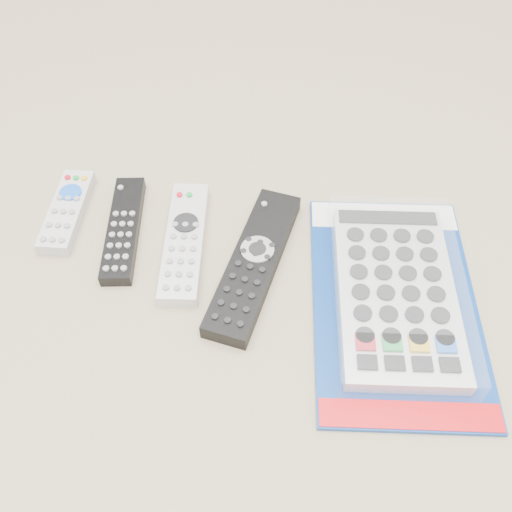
% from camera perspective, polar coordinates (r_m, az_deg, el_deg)
% --- Properties ---
extents(remote_small_grey, '(0.06, 0.16, 0.02)m').
position_cam_1_polar(remote_small_grey, '(0.91, -18.37, 4.28)').
color(remote_small_grey, '#ACACAE').
rests_on(remote_small_grey, ground).
extents(remote_slim_black, '(0.08, 0.20, 0.02)m').
position_cam_1_polar(remote_slim_black, '(0.86, -13.11, 2.62)').
color(remote_slim_black, black).
rests_on(remote_slim_black, ground).
extents(remote_silver_dvd, '(0.08, 0.22, 0.02)m').
position_cam_1_polar(remote_silver_dvd, '(0.83, -7.16, 1.41)').
color(remote_silver_dvd, silver).
rests_on(remote_silver_dvd, ground).
extents(remote_large_black, '(0.10, 0.27, 0.03)m').
position_cam_1_polar(remote_large_black, '(0.80, -0.19, -0.70)').
color(remote_large_black, black).
rests_on(remote_large_black, ground).
extents(jumbo_remote_packaged, '(0.26, 0.39, 0.05)m').
position_cam_1_polar(jumbo_remote_packaged, '(0.78, 13.86, -3.47)').
color(jumbo_remote_packaged, navy).
rests_on(jumbo_remote_packaged, ground).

